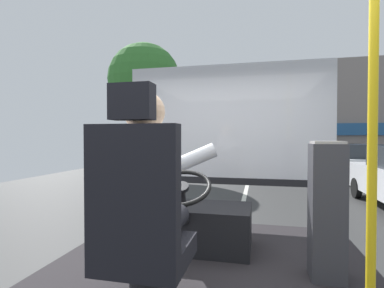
% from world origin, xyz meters
% --- Properties ---
extents(ground, '(18.00, 44.00, 0.06)m').
position_xyz_m(ground, '(0.00, 8.80, -0.02)').
color(ground, '#323232').
extents(driver_seat, '(0.48, 0.48, 1.31)m').
position_xyz_m(driver_seat, '(-0.23, -0.52, 1.19)').
color(driver_seat, black).
rests_on(driver_seat, bus_floor).
extents(bus_driver, '(0.75, 0.57, 0.85)m').
position_xyz_m(bus_driver, '(-0.23, -0.43, 1.41)').
color(bus_driver, black).
rests_on(bus_driver, driver_seat).
extents(steering_console, '(1.10, 0.95, 0.76)m').
position_xyz_m(steering_console, '(-0.23, 0.70, 0.85)').
color(steering_console, black).
rests_on(steering_console, bus_floor).
extents(handrail_pole, '(0.04, 0.04, 2.24)m').
position_xyz_m(handrail_pole, '(0.92, -0.42, 1.76)').
color(handrail_pole, gold).
rests_on(handrail_pole, bus_floor).
extents(fare_box, '(0.23, 0.24, 1.02)m').
position_xyz_m(fare_box, '(0.88, 0.33, 1.14)').
color(fare_box, '#333338').
rests_on(fare_box, bus_floor).
extents(windshield_panel, '(2.50, 0.08, 1.48)m').
position_xyz_m(windshield_panel, '(0.00, 1.62, 1.68)').
color(windshield_panel, silver).
extents(street_tree, '(3.07, 3.07, 5.71)m').
position_xyz_m(street_tree, '(-4.42, 9.77, 4.14)').
color(street_tree, '#4C3828').
rests_on(street_tree, ground).
extents(shop_building, '(9.11, 4.43, 5.70)m').
position_xyz_m(shop_building, '(4.21, 16.12, 2.85)').
color(shop_building, gray).
rests_on(shop_building, ground).
extents(parked_car_silver, '(2.02, 3.93, 1.43)m').
position_xyz_m(parked_car_silver, '(4.24, 10.58, 0.74)').
color(parked_car_silver, silver).
rests_on(parked_car_silver, ground).
extents(parked_car_charcoal, '(1.83, 4.03, 1.21)m').
position_xyz_m(parked_car_charcoal, '(4.31, 16.18, 0.62)').
color(parked_car_charcoal, '#474C51').
rests_on(parked_car_charcoal, ground).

